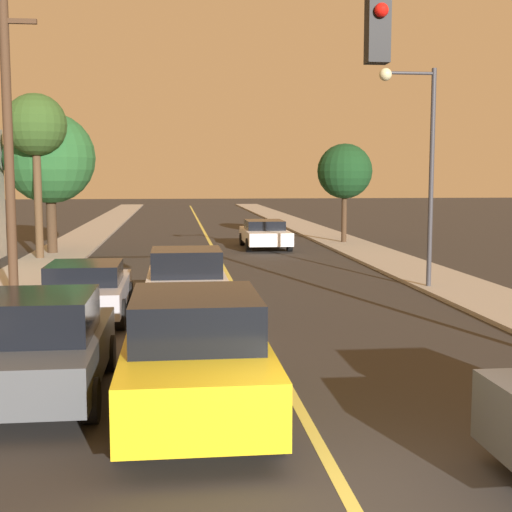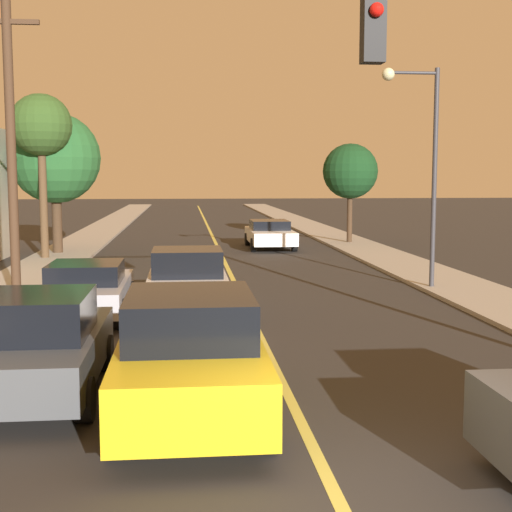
{
  "view_description": "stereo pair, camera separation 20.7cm",
  "coord_description": "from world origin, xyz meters",
  "px_view_note": "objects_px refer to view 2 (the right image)",
  "views": [
    {
      "loc": [
        -1.75,
        -6.69,
        3.32
      ],
      "look_at": [
        0.0,
        8.59,
        1.6
      ],
      "focal_mm": 50.0,
      "sensor_mm": 36.0,
      "label": 1
    },
    {
      "loc": [
        -1.54,
        -6.71,
        3.32
      ],
      "look_at": [
        0.0,
        8.59,
        1.6
      ],
      "focal_mm": 50.0,
      "sensor_mm": 36.0,
      "label": 2
    }
  ],
  "objects_px": {
    "car_near_lane_second": "(188,282)",
    "car_far_oncoming": "(270,234)",
    "tree_left_far": "(41,127)",
    "car_outer_lane_front": "(34,345)",
    "tree_right_near": "(350,172)",
    "streetlamp_right": "(421,146)",
    "tree_left_near": "(55,159)",
    "utility_pole_left": "(11,146)",
    "car_near_lane_front": "(190,353)",
    "car_outer_lane_second": "(87,289)"
  },
  "relations": [
    {
      "from": "car_outer_lane_front",
      "to": "tree_right_near",
      "type": "bearing_deg",
      "value": 66.16
    },
    {
      "from": "car_far_oncoming",
      "to": "tree_left_far",
      "type": "relative_size",
      "value": 0.76
    },
    {
      "from": "car_outer_lane_front",
      "to": "streetlamp_right",
      "type": "height_order",
      "value": "streetlamp_right"
    },
    {
      "from": "streetlamp_right",
      "to": "utility_pole_left",
      "type": "height_order",
      "value": "utility_pole_left"
    },
    {
      "from": "car_outer_lane_second",
      "to": "car_far_oncoming",
      "type": "distance_m",
      "value": 17.09
    },
    {
      "from": "car_outer_lane_front",
      "to": "tree_left_far",
      "type": "relative_size",
      "value": 0.65
    },
    {
      "from": "car_far_oncoming",
      "to": "tree_left_far",
      "type": "xyz_separation_m",
      "value": [
        -9.45,
        -3.82,
        4.55
      ]
    },
    {
      "from": "car_outer_lane_front",
      "to": "tree_left_far",
      "type": "height_order",
      "value": "tree_left_far"
    },
    {
      "from": "streetlamp_right",
      "to": "car_outer_lane_second",
      "type": "bearing_deg",
      "value": -159.77
    },
    {
      "from": "car_outer_lane_second",
      "to": "utility_pole_left",
      "type": "xyz_separation_m",
      "value": [
        -2.08,
        2.1,
        3.38
      ]
    },
    {
      "from": "tree_left_near",
      "to": "car_outer_lane_second",
      "type": "bearing_deg",
      "value": -77.6
    },
    {
      "from": "car_near_lane_second",
      "to": "tree_left_near",
      "type": "distance_m",
      "value": 15.05
    },
    {
      "from": "car_near_lane_front",
      "to": "tree_right_near",
      "type": "distance_m",
      "value": 25.82
    },
    {
      "from": "utility_pole_left",
      "to": "car_far_oncoming",
      "type": "bearing_deg",
      "value": 59.06
    },
    {
      "from": "car_far_oncoming",
      "to": "tree_left_near",
      "type": "height_order",
      "value": "tree_left_near"
    },
    {
      "from": "streetlamp_right",
      "to": "car_outer_lane_front",
      "type": "bearing_deg",
      "value": -134.48
    },
    {
      "from": "car_near_lane_front",
      "to": "car_near_lane_second",
      "type": "bearing_deg",
      "value": 90.0
    },
    {
      "from": "car_outer_lane_second",
      "to": "tree_left_near",
      "type": "height_order",
      "value": "tree_left_near"
    },
    {
      "from": "car_near_lane_second",
      "to": "streetlamp_right",
      "type": "xyz_separation_m",
      "value": [
        6.72,
        3.03,
        3.41
      ]
    },
    {
      "from": "car_near_lane_front",
      "to": "car_far_oncoming",
      "type": "bearing_deg",
      "value": 80.4
    },
    {
      "from": "streetlamp_right",
      "to": "tree_left_far",
      "type": "distance_m",
      "value": 15.14
    },
    {
      "from": "car_near_lane_front",
      "to": "car_outer_lane_front",
      "type": "xyz_separation_m",
      "value": [
        -2.33,
        1.06,
        -0.08
      ]
    },
    {
      "from": "tree_left_near",
      "to": "utility_pole_left",
      "type": "bearing_deg",
      "value": -85.25
    },
    {
      "from": "car_near_lane_second",
      "to": "tree_right_near",
      "type": "distance_m",
      "value": 19.12
    },
    {
      "from": "car_near_lane_second",
      "to": "streetlamp_right",
      "type": "relative_size",
      "value": 0.61
    },
    {
      "from": "car_near_lane_second",
      "to": "tree_left_near",
      "type": "xyz_separation_m",
      "value": [
        -5.4,
        13.66,
        3.27
      ]
    },
    {
      "from": "car_near_lane_second",
      "to": "car_outer_lane_front",
      "type": "relative_size",
      "value": 0.91
    },
    {
      "from": "car_far_oncoming",
      "to": "tree_right_near",
      "type": "height_order",
      "value": "tree_right_near"
    },
    {
      "from": "utility_pole_left",
      "to": "tree_right_near",
      "type": "distance_m",
      "value": 19.75
    },
    {
      "from": "car_near_lane_front",
      "to": "car_near_lane_second",
      "type": "xyz_separation_m",
      "value": [
        0.0,
        7.25,
        -0.08
      ]
    },
    {
      "from": "car_far_oncoming",
      "to": "tree_left_far",
      "type": "distance_m",
      "value": 11.16
    },
    {
      "from": "car_outer_lane_front",
      "to": "tree_right_near",
      "type": "distance_m",
      "value": 25.68
    },
    {
      "from": "tree_left_near",
      "to": "tree_right_near",
      "type": "relative_size",
      "value": 1.22
    },
    {
      "from": "tree_left_far",
      "to": "car_near_lane_second",
      "type": "bearing_deg",
      "value": -64.67
    },
    {
      "from": "tree_left_far",
      "to": "utility_pole_left",
      "type": "bearing_deg",
      "value": -83.36
    },
    {
      "from": "car_outer_lane_front",
      "to": "utility_pole_left",
      "type": "bearing_deg",
      "value": 104.63
    },
    {
      "from": "utility_pole_left",
      "to": "tree_left_far",
      "type": "xyz_separation_m",
      "value": [
        -1.16,
        10.0,
        1.13
      ]
    },
    {
      "from": "tree_left_near",
      "to": "car_near_lane_front",
      "type": "bearing_deg",
      "value": -75.51
    },
    {
      "from": "car_near_lane_second",
      "to": "car_far_oncoming",
      "type": "distance_m",
      "value": 16.09
    },
    {
      "from": "streetlamp_right",
      "to": "tree_right_near",
      "type": "distance_m",
      "value": 14.2
    },
    {
      "from": "car_outer_lane_second",
      "to": "tree_left_far",
      "type": "distance_m",
      "value": 13.32
    },
    {
      "from": "utility_pole_left",
      "to": "tree_left_near",
      "type": "height_order",
      "value": "utility_pole_left"
    },
    {
      "from": "car_near_lane_second",
      "to": "tree_left_near",
      "type": "bearing_deg",
      "value": 111.58
    },
    {
      "from": "car_outer_lane_front",
      "to": "tree_right_near",
      "type": "relative_size",
      "value": 0.87
    },
    {
      "from": "streetlamp_right",
      "to": "tree_left_near",
      "type": "relative_size",
      "value": 1.07
    },
    {
      "from": "car_far_oncoming",
      "to": "streetlamp_right",
      "type": "bearing_deg",
      "value": 102.77
    },
    {
      "from": "car_near_lane_second",
      "to": "tree_left_near",
      "type": "height_order",
      "value": "tree_left_near"
    },
    {
      "from": "car_near_lane_second",
      "to": "car_far_oncoming",
      "type": "bearing_deg",
      "value": 76.08
    },
    {
      "from": "car_outer_lane_front",
      "to": "tree_left_far",
      "type": "xyz_separation_m",
      "value": [
        -3.25,
        17.98,
        4.44
      ]
    },
    {
      "from": "car_outer_lane_front",
      "to": "car_outer_lane_second",
      "type": "height_order",
      "value": "car_outer_lane_front"
    }
  ]
}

